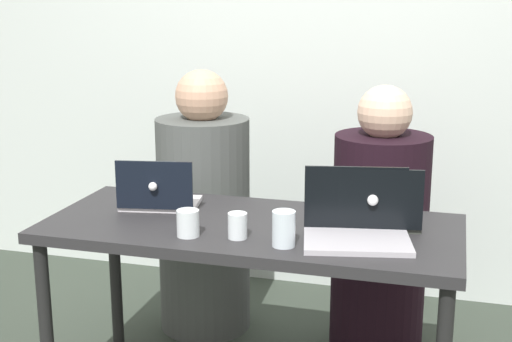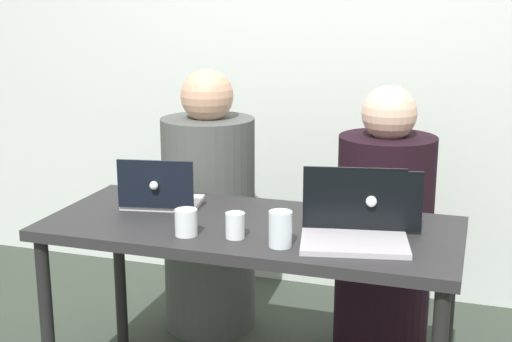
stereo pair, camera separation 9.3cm
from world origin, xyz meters
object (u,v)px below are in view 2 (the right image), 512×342
person_on_right (384,237)px  laptop_front_right (354,227)px  person_on_left (209,216)px  water_glass_right (280,231)px  laptop_back_left (161,196)px  laptop_back_right (370,214)px  water_glass_left (186,224)px  water_glass_center (234,227)px

person_on_right → laptop_front_right: (-0.01, -0.68, 0.26)m
person_on_left → water_glass_right: (0.57, -0.80, 0.24)m
laptop_back_left → water_glass_right: (0.56, -0.28, 0.01)m
laptop_back_right → water_glass_right: bearing=38.5°
laptop_back_left → water_glass_left: laptop_back_left is taller
laptop_back_left → water_glass_center: bearing=137.3°
laptop_front_right → water_glass_right: laptop_front_right is taller
person_on_right → water_glass_center: bearing=55.8°
person_on_left → laptop_back_left: bearing=106.1°
person_on_left → laptop_back_right: bearing=163.0°
person_on_right → water_glass_center: (-0.41, -0.77, 0.25)m
laptop_front_right → water_glass_center: bearing=-178.9°
laptop_back_left → water_glass_center: (0.39, -0.25, -0.01)m
laptop_back_right → water_glass_right: 0.38m
laptop_back_left → water_glass_right: size_ratio=2.72×
person_on_right → laptop_front_right: 0.72m
laptop_back_right → water_glass_left: size_ratio=4.13×
water_glass_left → water_glass_center: water_glass_left is taller
person_on_right → water_glass_center: person_on_right is taller
water_glass_right → water_glass_center: water_glass_right is taller
laptop_front_right → water_glass_left: bearing=180.0°
water_glass_center → person_on_left: bearing=117.5°
water_glass_right → water_glass_center: bearing=169.0°
laptop_back_left → water_glass_right: 0.63m
laptop_back_right → water_glass_left: bearing=15.0°
person_on_left → water_glass_left: person_on_left is taller
laptop_back_right → person_on_right: bearing=-98.4°
person_on_left → laptop_back_left: (0.01, -0.52, 0.24)m
laptop_back_left → laptop_front_right: laptop_front_right is taller
laptop_back_left → laptop_back_right: 0.81m
water_glass_left → water_glass_center: bearing=8.9°
laptop_back_left → person_on_left: bearing=-99.3°
water_glass_left → water_glass_center: size_ratio=1.05×
person_on_left → water_glass_right: person_on_left is taller
laptop_back_left → laptop_back_right: bearing=169.8°
person_on_right → water_glass_right: size_ratio=9.86×
person_on_right → water_glass_left: person_on_right is taller
person_on_right → water_glass_left: (-0.57, -0.79, 0.25)m
water_glass_center → laptop_back_right: bearing=30.4°
water_glass_left → person_on_right: bearing=54.2°
water_glass_center → water_glass_left: bearing=-171.1°
laptop_front_right → laptop_back_right: laptop_front_right is taller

